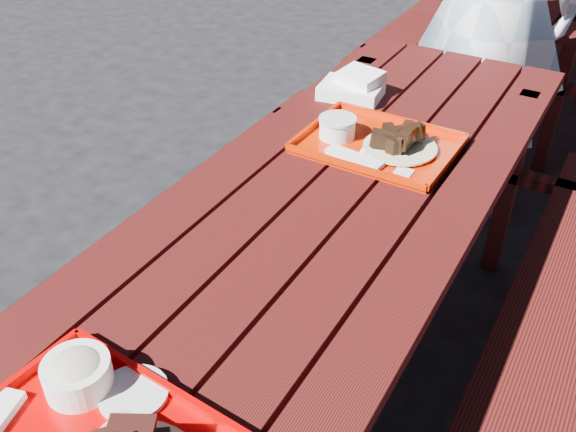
{
  "coord_description": "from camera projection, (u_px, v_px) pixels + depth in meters",
  "views": [
    {
      "loc": [
        0.59,
        -1.17,
        1.66
      ],
      "look_at": [
        0.0,
        -0.15,
        0.82
      ],
      "focal_mm": 40.0,
      "sensor_mm": 36.0,
      "label": 1
    }
  ],
  "objects": [
    {
      "name": "far_tray",
      "position": [
        375.0,
        141.0,
        1.83
      ],
      "size": [
        0.44,
        0.34,
        0.07
      ],
      "color": "#C11F00",
      "rests_on": "picnic_table_near"
    },
    {
      "name": "white_cloth",
      "position": [
        354.0,
        87.0,
        2.11
      ],
      "size": [
        0.22,
        0.18,
        0.08
      ],
      "color": "white",
      "rests_on": "picnic_table_near"
    },
    {
      "name": "picnic_table_near",
      "position": [
        316.0,
        267.0,
        1.7
      ],
      "size": [
        1.41,
        2.4,
        0.75
      ],
      "color": "#490E0E",
      "rests_on": "ground"
    },
    {
      "name": "ground",
      "position": [
        312.0,
        404.0,
        2.03
      ],
      "size": [
        60.0,
        60.0,
        0.0
      ],
      "primitive_type": "plane",
      "color": "black",
      "rests_on": "ground"
    }
  ]
}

